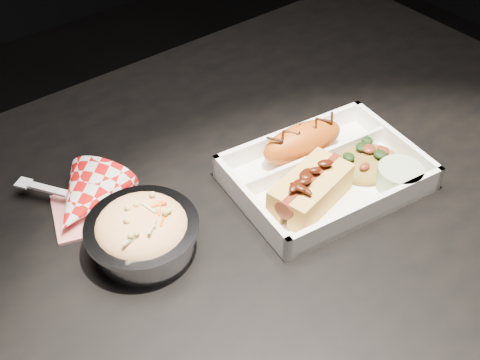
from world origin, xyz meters
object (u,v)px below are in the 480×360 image
Objects in this scene: food_tray at (325,177)px; napkin_fork at (85,200)px; hotdog at (311,188)px; foil_coleslaw_cup at (142,231)px; fried_pastry at (303,141)px; dining_table at (250,250)px.

food_tray is 1.69× the size of napkin_fork.
napkin_fork is at bearing 158.67° from food_tray.
hotdog is 0.91× the size of foil_coleslaw_cup.
fried_pastry is at bearing 1.41° from foil_coleslaw_cup.
dining_table is at bearing -166.63° from fried_pastry.
hotdog is at bearing -125.90° from fried_pastry.
dining_table is 7.51× the size of napkin_fork.
foil_coleslaw_cup is (-0.15, 0.02, 0.12)m from dining_table.
foil_coleslaw_cup is 0.86× the size of napkin_fork.
hotdog is 0.29m from napkin_fork.
napkin_fork is (-0.02, 0.10, -0.01)m from foil_coleslaw_cup.
dining_table is 9.53× the size of fried_pastry.
hotdog is (-0.05, -0.02, 0.02)m from food_tray.
foil_coleslaw_cup is 0.11m from napkin_fork.
hotdog is (0.06, -0.05, 0.12)m from dining_table.
fried_pastry reaches higher than food_tray.
hotdog reaches higher than fried_pastry.
fried_pastry is at bearing 13.37° from dining_table.
hotdog reaches higher than food_tray.
food_tray is 1.98× the size of foil_coleslaw_cup.
dining_table is 9.64× the size of hotdog.
dining_table is 0.19m from foil_coleslaw_cup.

